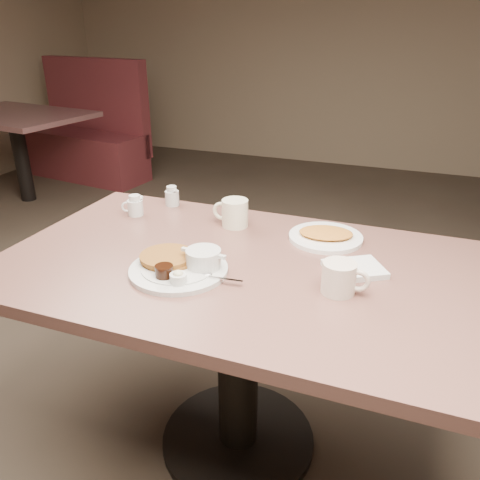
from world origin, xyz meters
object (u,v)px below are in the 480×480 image
(coffee_mug_far, at_px, (234,213))
(booth_back_left, at_px, (84,137))
(diner_table, at_px, (238,309))
(creamer_right, at_px, (172,197))
(hash_plate, at_px, (326,236))
(main_plate, at_px, (182,265))
(coffee_mug_near, at_px, (340,277))
(creamer_left, at_px, (135,206))

(coffee_mug_far, xyz_separation_m, booth_back_left, (-2.47, 2.30, -0.39))
(diner_table, bearing_deg, creamer_right, 138.17)
(coffee_mug_far, relative_size, creamer_right, 1.71)
(diner_table, relative_size, hash_plate, 5.04)
(coffee_mug_far, bearing_deg, main_plate, -92.46)
(hash_plate, bearing_deg, main_plate, -132.81)
(diner_table, height_order, main_plate, main_plate)
(main_plate, height_order, creamer_right, creamer_right)
(diner_table, distance_m, main_plate, 0.26)
(coffee_mug_near, height_order, booth_back_left, booth_back_left)
(diner_table, bearing_deg, booth_back_left, 135.12)
(coffee_mug_far, xyz_separation_m, creamer_right, (-0.32, 0.11, -0.01))
(diner_table, relative_size, coffee_mug_near, 11.18)
(coffee_mug_far, height_order, creamer_right, coffee_mug_far)
(hash_plate, relative_size, booth_back_left, 0.19)
(coffee_mug_far, bearing_deg, coffee_mug_near, -37.46)
(creamer_right, bearing_deg, coffee_mug_far, -19.92)
(main_plate, xyz_separation_m, hash_plate, (0.36, 0.38, -0.01))
(main_plate, bearing_deg, creamer_right, 120.84)
(coffee_mug_far, bearing_deg, creamer_left, -174.93)
(coffee_mug_near, height_order, hash_plate, coffee_mug_near)
(main_plate, xyz_separation_m, booth_back_left, (-2.45, 2.69, -0.36))
(booth_back_left, bearing_deg, coffee_mug_near, -42.22)
(diner_table, distance_m, creamer_left, 0.61)
(creamer_right, bearing_deg, booth_back_left, 134.53)
(coffee_mug_far, bearing_deg, booth_back_left, 136.99)
(creamer_left, relative_size, hash_plate, 0.28)
(main_plate, height_order, hash_plate, main_plate)
(coffee_mug_far, relative_size, booth_back_left, 0.09)
(diner_table, bearing_deg, creamer_left, 155.01)
(creamer_left, relative_size, creamer_right, 1.04)
(booth_back_left, bearing_deg, coffee_mug_far, -43.01)
(main_plate, relative_size, coffee_mug_near, 2.73)
(diner_table, distance_m, hash_plate, 0.40)
(main_plate, distance_m, coffee_mug_far, 0.39)
(diner_table, xyz_separation_m, booth_back_left, (-2.59, 2.58, -0.17))
(creamer_left, xyz_separation_m, hash_plate, (0.74, 0.03, -0.02))
(creamer_right, xyz_separation_m, booth_back_left, (-2.15, 2.19, -0.38))
(coffee_mug_near, relative_size, coffee_mug_far, 0.98)
(booth_back_left, bearing_deg, hash_plate, -39.38)
(coffee_mug_near, xyz_separation_m, coffee_mug_far, (-0.45, 0.34, 0.00))
(booth_back_left, bearing_deg, diner_table, -44.88)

